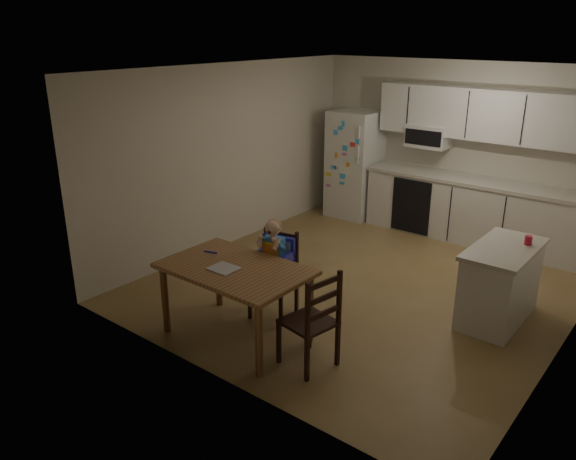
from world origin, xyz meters
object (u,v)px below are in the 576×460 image
Objects in this scene: kitchen_island at (500,283)px; dining_table at (235,277)px; refrigerator at (355,164)px; red_cup at (528,240)px; chair_booster at (275,257)px; chair_side at (316,316)px.

dining_table is (-1.91, -1.99, 0.24)m from kitchen_island.
refrigerator reaches higher than kitchen_island.
refrigerator is at bearing 150.67° from red_cup.
red_cup is 2.62m from chair_booster.
refrigerator is 1.20× the size of dining_table.
refrigerator reaches higher than chair_booster.
chair_booster reaches higher than kitchen_island.
kitchen_island is at bearing -125.89° from red_cup.
red_cup reaches higher than kitchen_island.
refrigerator is at bearing -141.49° from chair_side.
dining_table is 0.95m from chair_side.
kitchen_island is 2.37m from chair_booster.
chair_booster reaches higher than dining_table.
refrigerator is 4.21m from dining_table.
chair_booster is 1.12m from chair_side.
kitchen_island is (3.10, -2.04, -0.44)m from refrigerator.
kitchen_island is 1.02× the size of chair_booster.
kitchen_island is 1.17× the size of chair_side.
red_cup is at bearing 46.92° from dining_table.
refrigerator reaches higher than chair_side.
dining_table is (1.19, -4.03, -0.19)m from refrigerator.
chair_booster is (-0.01, 0.61, -0.00)m from dining_table.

